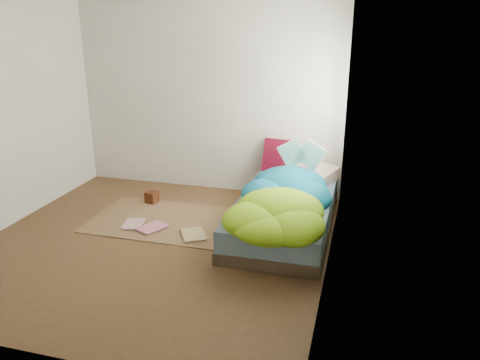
{
  "coord_description": "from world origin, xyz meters",
  "views": [
    {
      "loc": [
        1.99,
        -3.94,
        2.2
      ],
      "look_at": [
        0.71,
        0.75,
        0.5
      ],
      "focal_mm": 35.0,
      "sensor_mm": 36.0,
      "label": 1
    }
  ],
  "objects_px": {
    "open_book": "(302,146)",
    "wooden_box": "(152,197)",
    "pillow_magenta": "(280,156)",
    "floor_book_b": "(146,225)",
    "bed": "(285,214)",
    "floor_book_a": "(124,224)"
  },
  "relations": [
    {
      "from": "pillow_magenta",
      "to": "floor_book_b",
      "type": "relative_size",
      "value": 1.38
    },
    {
      "from": "open_book",
      "to": "wooden_box",
      "type": "bearing_deg",
      "value": -175.63
    },
    {
      "from": "pillow_magenta",
      "to": "floor_book_b",
      "type": "height_order",
      "value": "pillow_magenta"
    },
    {
      "from": "pillow_magenta",
      "to": "floor_book_a",
      "type": "height_order",
      "value": "pillow_magenta"
    },
    {
      "from": "wooden_box",
      "to": "floor_book_a",
      "type": "height_order",
      "value": "wooden_box"
    },
    {
      "from": "floor_book_b",
      "to": "floor_book_a",
      "type": "bearing_deg",
      "value": -146.33
    },
    {
      "from": "pillow_magenta",
      "to": "floor_book_b",
      "type": "xyz_separation_m",
      "value": [
        -1.25,
        -1.3,
        -0.52
      ]
    },
    {
      "from": "pillow_magenta",
      "to": "floor_book_a",
      "type": "distance_m",
      "value": 2.07
    },
    {
      "from": "floor_book_a",
      "to": "floor_book_b",
      "type": "height_order",
      "value": "floor_book_b"
    },
    {
      "from": "open_book",
      "to": "floor_book_b",
      "type": "distance_m",
      "value": 1.96
    },
    {
      "from": "open_book",
      "to": "wooden_box",
      "type": "relative_size",
      "value": 3.31
    },
    {
      "from": "bed",
      "to": "floor_book_b",
      "type": "height_order",
      "value": "bed"
    },
    {
      "from": "pillow_magenta",
      "to": "wooden_box",
      "type": "height_order",
      "value": "pillow_magenta"
    },
    {
      "from": "open_book",
      "to": "floor_book_a",
      "type": "distance_m",
      "value": 2.18
    },
    {
      "from": "floor_book_b",
      "to": "wooden_box",
      "type": "bearing_deg",
      "value": 137.74
    },
    {
      "from": "open_book",
      "to": "floor_book_b",
      "type": "relative_size",
      "value": 1.46
    },
    {
      "from": "open_book",
      "to": "wooden_box",
      "type": "distance_m",
      "value": 1.97
    },
    {
      "from": "wooden_box",
      "to": "pillow_magenta",
      "type": "bearing_deg",
      "value": 22.53
    },
    {
      "from": "bed",
      "to": "floor_book_a",
      "type": "distance_m",
      "value": 1.79
    },
    {
      "from": "floor_book_a",
      "to": "pillow_magenta",
      "type": "bearing_deg",
      "value": 29.88
    },
    {
      "from": "bed",
      "to": "wooden_box",
      "type": "xyz_separation_m",
      "value": [
        -1.73,
        0.29,
        -0.09
      ]
    },
    {
      "from": "pillow_magenta",
      "to": "open_book",
      "type": "height_order",
      "value": "open_book"
    }
  ]
}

